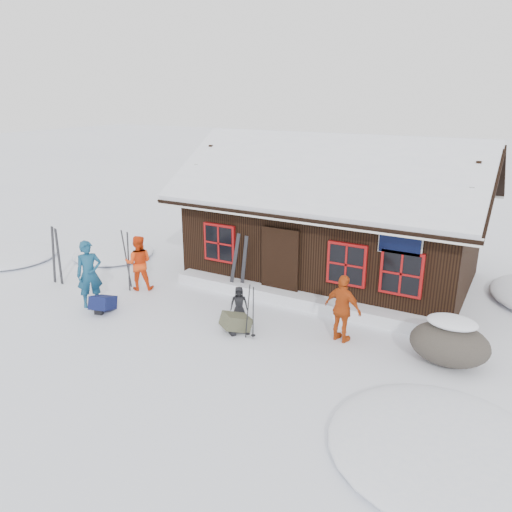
# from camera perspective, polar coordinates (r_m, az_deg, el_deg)

# --- Properties ---
(ground) EXTENTS (120.00, 120.00, 0.00)m
(ground) POSITION_cam_1_polar(r_m,az_deg,el_deg) (12.71, -5.92, -7.84)
(ground) COLOR white
(ground) RESTS_ON ground
(mountain_hut) EXTENTS (8.90, 6.09, 4.42)m
(mountain_hut) POSITION_cam_1_polar(r_m,az_deg,el_deg) (15.68, 8.97, 3.28)
(mountain_hut) COLOR black
(mountain_hut) RESTS_ON ground
(snow_drift) EXTENTS (7.60, 0.60, 0.35)m
(snow_drift) POSITION_cam_1_polar(r_m,az_deg,el_deg) (13.73, 4.64, -4.93)
(snow_drift) COLOR white
(snow_drift) RESTS_ON ground
(snow_mounds) EXTENTS (20.60, 13.20, 0.48)m
(snow_mounds) POSITION_cam_1_polar(r_m,az_deg,el_deg) (13.42, 4.52, -6.31)
(snow_mounds) COLOR white
(snow_mounds) RESTS_ON ground
(skier_teal) EXTENTS (0.75, 0.80, 1.84)m
(skier_teal) POSITION_cam_1_polar(r_m,az_deg,el_deg) (14.10, -18.52, -1.97)
(skier_teal) COLOR navy
(skier_teal) RESTS_ON ground
(skier_orange_left) EXTENTS (1.00, 0.95, 1.64)m
(skier_orange_left) POSITION_cam_1_polar(r_m,az_deg,el_deg) (14.96, -13.27, -0.76)
(skier_orange_left) COLOR #F04210
(skier_orange_left) RESTS_ON ground
(skier_orange_right) EXTENTS (1.02, 0.61, 1.63)m
(skier_orange_right) POSITION_cam_1_polar(r_m,az_deg,el_deg) (11.73, 9.89, -5.96)
(skier_orange_right) COLOR #BA4413
(skier_orange_right) RESTS_ON ground
(skier_crouched) EXTENTS (0.53, 0.47, 0.90)m
(skier_crouched) POSITION_cam_1_polar(r_m,az_deg,el_deg) (12.73, -1.95, -5.46)
(skier_crouched) COLOR black
(skier_crouched) RESTS_ON ground
(boulder) EXTENTS (1.66, 1.25, 0.97)m
(boulder) POSITION_cam_1_polar(r_m,az_deg,el_deg) (11.54, 21.25, -9.20)
(boulder) COLOR #474139
(boulder) RESTS_ON ground
(ski_pair_left) EXTENTS (0.53, 0.16, 1.83)m
(ski_pair_left) POSITION_cam_1_polar(r_m,az_deg,el_deg) (16.12, -21.87, -0.06)
(ski_pair_left) COLOR black
(ski_pair_left) RESTS_ON ground
(ski_pair_mid) EXTENTS (0.52, 0.37, 1.77)m
(ski_pair_mid) POSITION_cam_1_polar(r_m,az_deg,el_deg) (15.17, -14.49, -0.51)
(ski_pair_mid) COLOR black
(ski_pair_mid) RESTS_ON ground
(ski_pair_right) EXTENTS (0.66, 0.19, 1.84)m
(ski_pair_right) POSITION_cam_1_polar(r_m,az_deg,el_deg) (14.22, -1.95, -1.03)
(ski_pair_right) COLOR black
(ski_pair_right) RESTS_ON ground
(ski_poles) EXTENTS (0.25, 0.12, 1.38)m
(ski_poles) POSITION_cam_1_polar(r_m,az_deg,el_deg) (11.75, -0.64, -6.50)
(ski_poles) COLOR black
(ski_poles) RESTS_ON ground
(backpack_blue) EXTENTS (0.66, 0.76, 0.35)m
(backpack_blue) POSITION_cam_1_polar(r_m,az_deg,el_deg) (13.88, -17.06, -5.46)
(backpack_blue) COLOR #0F1642
(backpack_blue) RESTS_ON ground
(backpack_olive) EXTENTS (0.76, 0.80, 0.35)m
(backpack_olive) POSITION_cam_1_polar(r_m,az_deg,el_deg) (12.24, -2.32, -7.91)
(backpack_olive) COLOR #484934
(backpack_olive) RESTS_ON ground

